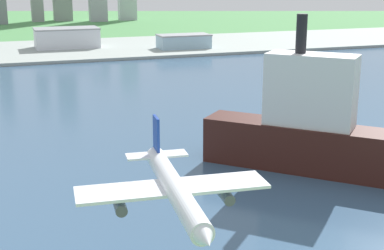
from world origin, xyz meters
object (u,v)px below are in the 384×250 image
(warehouse_main, at_px, (67,38))
(airplane_landing, at_px, (175,189))
(warehouse_annex, at_px, (184,41))
(cargo_ship, at_px, (318,131))

(warehouse_main, bearing_deg, airplane_landing, -94.94)
(airplane_landing, xyz_separation_m, warehouse_annex, (131.41, 386.09, -24.98))
(warehouse_main, bearing_deg, warehouse_annex, -22.01)
(warehouse_main, height_order, warehouse_annex, warehouse_main)
(cargo_ship, relative_size, warehouse_main, 1.24)
(warehouse_annex, bearing_deg, warehouse_main, 157.99)
(airplane_landing, distance_m, warehouse_main, 426.54)
(airplane_landing, xyz_separation_m, warehouse_main, (36.70, 424.36, -22.41))
(warehouse_annex, bearing_deg, cargo_ship, -100.28)
(warehouse_main, relative_size, warehouse_annex, 1.22)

